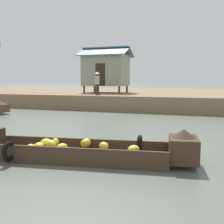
% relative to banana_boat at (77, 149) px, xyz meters
% --- Properties ---
extents(ground_plane, '(300.00, 300.00, 0.00)m').
position_rel_banana_boat_xyz_m(ground_plane, '(-0.45, 5.31, -0.30)').
color(ground_plane, '#596056').
extents(riverbank_strip, '(160.00, 20.00, 1.02)m').
position_rel_banana_boat_xyz_m(riverbank_strip, '(-0.45, 20.56, 0.21)').
color(riverbank_strip, '#7F6B4C').
rests_on(riverbank_strip, ground).
extents(banana_boat, '(5.98, 2.23, 0.89)m').
position_rel_banana_boat_xyz_m(banana_boat, '(0.00, 0.00, 0.00)').
color(banana_boat, '#3D2D21').
rests_on(banana_boat, ground).
extents(stilt_house_mid_left, '(4.16, 3.15, 3.83)m').
position_rel_banana_boat_xyz_m(stilt_house_mid_left, '(-4.90, 15.50, 2.68)').
color(stilt_house_mid_left, '#4C3826').
rests_on(stilt_house_mid_left, riverbank_strip).
extents(vendor_person, '(0.44, 0.44, 1.66)m').
position_rel_banana_boat_xyz_m(vendor_person, '(-4.41, 12.30, 1.65)').
color(vendor_person, '#332D28').
rests_on(vendor_person, riverbank_strip).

